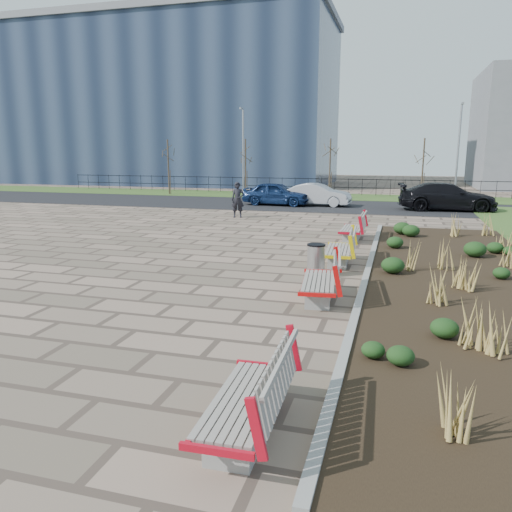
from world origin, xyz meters
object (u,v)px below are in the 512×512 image
(pedestrian, at_px, (238,200))
(car_blue, at_px, (276,194))
(bench_b, at_px, (319,279))
(car_silver, at_px, (317,195))
(bench_c, at_px, (339,247))
(bench_d, at_px, (352,227))
(lamp_east, at_px, (458,154))
(lamp_west, at_px, (243,154))
(car_black, at_px, (447,197))
(litter_bin, at_px, (316,261))
(bench_a, at_px, (244,395))

(pedestrian, distance_m, car_blue, 5.86)
(bench_b, distance_m, car_silver, 19.25)
(bench_c, bearing_deg, pedestrian, 120.74)
(bench_d, bearing_deg, lamp_east, 72.29)
(bench_c, relative_size, bench_d, 1.00)
(bench_d, distance_m, lamp_east, 16.23)
(bench_d, height_order, lamp_west, lamp_west)
(bench_b, height_order, car_black, car_black)
(bench_d, xyz_separation_m, car_black, (4.17, 10.72, 0.28))
(litter_bin, distance_m, car_blue, 17.28)
(bench_b, relative_size, litter_bin, 2.44)
(car_black, bearing_deg, bench_a, 165.71)
(car_blue, xyz_separation_m, car_black, (9.68, 0.02, 0.06))
(pedestrian, distance_m, lamp_east, 15.30)
(car_silver, distance_m, lamp_east, 9.38)
(bench_a, height_order, bench_b, same)
(bench_a, xyz_separation_m, bench_d, (0.00, 13.52, 0.00))
(bench_c, xyz_separation_m, car_black, (4.17, 14.87, 0.28))
(bench_b, relative_size, car_blue, 0.52)
(bench_a, distance_m, lamp_east, 29.29)
(bench_d, height_order, litter_bin, bench_d)
(car_blue, bearing_deg, pedestrian, 179.19)
(bench_b, bearing_deg, litter_bin, 94.25)
(bench_d, distance_m, car_blue, 12.04)
(car_blue, bearing_deg, car_silver, -76.12)
(bench_c, bearing_deg, car_black, 71.19)
(bench_c, bearing_deg, car_blue, 107.19)
(pedestrian, bearing_deg, litter_bin, -75.81)
(bench_a, bearing_deg, bench_d, 88.29)
(bench_a, bearing_deg, bench_b, 88.29)
(car_black, bearing_deg, car_silver, 82.50)
(bench_b, xyz_separation_m, car_black, (4.17, 18.62, 0.28))
(litter_bin, xyz_separation_m, car_black, (4.58, 16.53, 0.35))
(litter_bin, relative_size, car_black, 0.17)
(bench_a, xyz_separation_m, lamp_east, (5.00, 28.75, 2.54))
(bench_c, height_order, car_black, car_black)
(bench_c, xyz_separation_m, car_silver, (-3.08, 15.25, 0.18))
(bench_d, relative_size, lamp_west, 0.35)
(bench_c, distance_m, bench_d, 4.15)
(bench_b, bearing_deg, car_blue, 99.79)
(pedestrian, distance_m, car_black, 11.79)
(car_blue, bearing_deg, bench_b, -158.91)
(litter_bin, bearing_deg, car_black, 74.52)
(lamp_west, xyz_separation_m, lamp_east, (14.00, 0.00, 0.00))
(bench_b, height_order, lamp_west, lamp_west)
(car_blue, height_order, lamp_west, lamp_west)
(bench_a, relative_size, bench_b, 1.00)
(bench_b, height_order, car_silver, car_silver)
(bench_d, bearing_deg, car_blue, 117.67)
(litter_bin, relative_size, lamp_west, 0.14)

